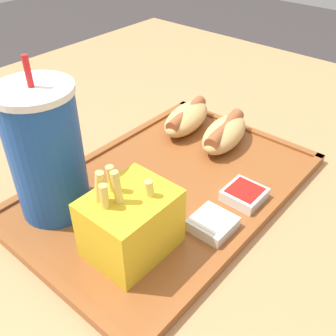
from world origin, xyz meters
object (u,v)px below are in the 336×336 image
sauce_cup_mayo (213,223)px  hot_dog_near (224,133)px  soda_cup (46,153)px  hot_dog_far (187,118)px  sauce_cup_ketchup (244,194)px  fries_carton (130,223)px

sauce_cup_mayo → hot_dog_near: bearing=29.9°
soda_cup → hot_dog_far: (0.27, -0.00, -0.06)m
soda_cup → sauce_cup_ketchup: soda_cup is taller
hot_dog_far → sauce_cup_mayo: hot_dog_far is taller
hot_dog_far → fries_carton: size_ratio=1.11×
hot_dog_far → fries_carton: (-0.25, -0.12, 0.02)m
sauce_cup_mayo → sauce_cup_ketchup: same height
fries_carton → sauce_cup_ketchup: 0.17m
hot_dog_far → hot_dog_near: bearing=-90.0°
fries_carton → sauce_cup_ketchup: bearing=-18.7°
fries_carton → hot_dog_far: bearing=25.3°
hot_dog_far → sauce_cup_mayo: (-0.17, -0.17, -0.01)m
hot_dog_far → fries_carton: bearing=-154.7°
soda_cup → hot_dog_far: bearing=-1.0°
sauce_cup_mayo → sauce_cup_ketchup: 0.07m
soda_cup → hot_dog_near: (0.27, -0.08, -0.06)m
hot_dog_near → fries_carton: fries_carton is taller
sauce_cup_mayo → fries_carton: bearing=148.1°
fries_carton → sauce_cup_mayo: size_ratio=2.33×
sauce_cup_ketchup → fries_carton: bearing=161.3°
soda_cup → fries_carton: 0.13m
hot_dog_far → hot_dog_near: same height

